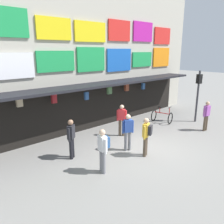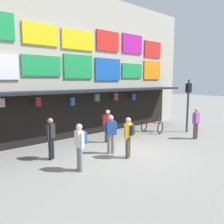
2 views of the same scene
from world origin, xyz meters
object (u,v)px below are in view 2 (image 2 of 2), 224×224
Objects in this scene: pedestrian_in_white at (111,132)px; pedestrian_in_yellow at (196,122)px; bicycle_parked at (152,126)px; pedestrian_in_red at (108,124)px; traffic_light_far at (188,97)px; pedestrian_in_blue at (80,143)px; pedestrian_in_purple at (51,136)px; pedestrian_in_green at (129,134)px.

pedestrian_in_yellow is (5.11, -1.13, 0.00)m from pedestrian_in_white.
pedestrian_in_white and pedestrian_in_yellow have the same top height.
pedestrian_in_red is (-3.48, 0.07, 0.55)m from bicycle_parked.
traffic_light_far is 2.08m from pedestrian_in_yellow.
pedestrian_in_blue is at bearing -160.52° from pedestrian_in_white.
pedestrian_in_purple is (-6.83, -0.38, 0.55)m from bicycle_parked.
traffic_light_far reaches higher than pedestrian_in_yellow.
traffic_light_far is at bearing -37.07° from bicycle_parked.
traffic_light_far reaches higher than pedestrian_in_white.
pedestrian_in_white is 2.50m from pedestrian_in_purple.
pedestrian_in_green is (-0.91, -2.39, 0.04)m from pedestrian_in_red.
pedestrian_in_yellow and pedestrian_in_red have the same top height.
pedestrian_in_green is at bearing -110.93° from pedestrian_in_red.
pedestrian_in_green reaches higher than bicycle_parked.
traffic_light_far is 1.90× the size of pedestrian_in_purple.
traffic_light_far is at bearing 0.90° from pedestrian_in_white.
pedestrian_in_purple is (-2.27, 1.03, 0.00)m from pedestrian_in_white.
pedestrian_in_purple is at bearing 163.71° from pedestrian_in_yellow.
pedestrian_in_red and pedestrian_in_green have the same top height.
bicycle_parked is at bearing 17.90° from pedestrian_in_blue.
pedestrian_in_red is (1.08, 1.48, 0.00)m from pedestrian_in_white.
traffic_light_far is at bearing 9.34° from pedestrian_in_green.
bicycle_parked is 0.76× the size of pedestrian_in_yellow.
bicycle_parked is at bearing 142.93° from traffic_light_far.
pedestrian_in_yellow is 4.94m from pedestrian_in_green.
traffic_light_far is 1.90× the size of pedestrian_in_yellow.
traffic_light_far reaches higher than pedestrian_in_green.
pedestrian_in_blue is (-2.05, -0.73, 0.04)m from pedestrian_in_white.
pedestrian_in_red is at bearing 69.07° from pedestrian_in_green.
pedestrian_in_purple is at bearing -176.84° from bicycle_parked.
bicycle_parked is 2.65m from pedestrian_in_yellow.
pedestrian_in_yellow is 1.00× the size of pedestrian_in_blue.
pedestrian_in_yellow is 4.80m from pedestrian_in_red.
pedestrian_in_green is (-4.39, -2.32, 0.59)m from bicycle_parked.
pedestrian_in_blue is (-3.13, -2.21, 0.04)m from pedestrian_in_red.
bicycle_parked is 0.76× the size of pedestrian_in_green.
pedestrian_in_white is at bearing 19.48° from pedestrian_in_blue.
traffic_light_far is 1.90× the size of pedestrian_in_blue.
bicycle_parked is 5.00m from pedestrian_in_green.
pedestrian_in_yellow is at bearing -16.29° from pedestrian_in_purple.
pedestrian_in_white and pedestrian_in_green have the same top height.
pedestrian_in_red is at bearing 147.10° from pedestrian_in_yellow.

